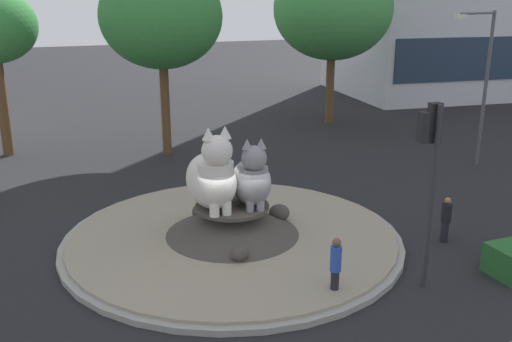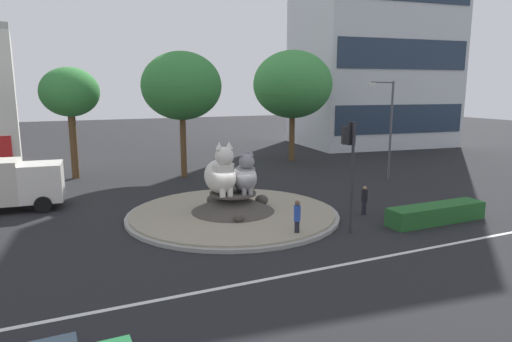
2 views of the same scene
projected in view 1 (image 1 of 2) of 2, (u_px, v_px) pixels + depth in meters
The scene contains 10 objects.
ground_plane at pixel (233, 241), 18.82m from camera, with size 160.00×160.00×0.00m, color black.
roundabout_island at pixel (233, 230), 18.72m from camera, with size 11.10×11.10×1.28m.
cat_statue_white at pixel (213, 177), 17.94m from camera, with size 1.80×2.84×2.77m.
cat_statue_grey at pixel (252, 180), 18.27m from camera, with size 1.73×2.28×2.31m.
traffic_light_mast at pixel (431, 156), 14.89m from camera, with size 0.77×0.48×5.15m.
broadleaf_tree_behind_island at pixel (333, 9), 34.19m from camera, with size 7.18×7.18×10.04m.
second_tree_near_tower at pixel (161, 17), 27.17m from camera, with size 5.89×5.89×9.32m.
streetlight_arm at pixel (483, 77), 25.87m from camera, with size 2.71×0.82×7.14m.
pedestrian_blue_shirt at pixel (336, 266), 15.02m from camera, with size 0.30×0.30×1.75m.
pedestrian_black_shirt at pixel (446, 219), 18.54m from camera, with size 0.33×0.33×1.55m.
Camera 1 is at (-5.61, -16.37, 7.80)m, focal length 39.92 mm.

